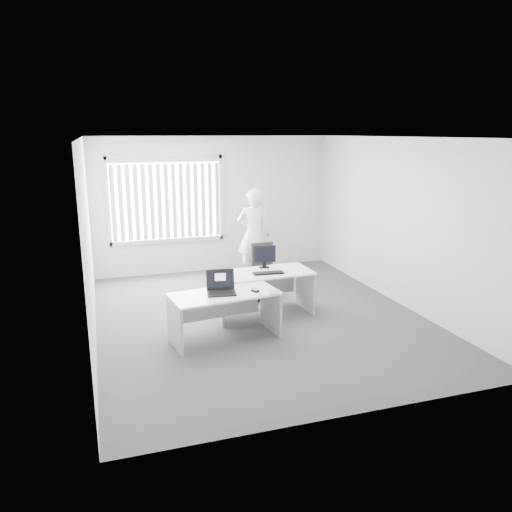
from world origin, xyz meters
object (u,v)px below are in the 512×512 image
object	(u,v)px
person	(254,235)
monitor	(264,257)
desk_far	(263,284)
desk_near	(225,306)
laptop	(221,283)
office_chair	(265,281)

from	to	relation	value
person	monitor	distance (m)	1.72
desk_far	person	bearing A→B (deg)	73.78
person	monitor	world-z (taller)	person
desk_near	laptop	world-z (taller)	laptop
desk_near	person	xyz separation A→B (m)	(1.29, 2.68, 0.42)
desk_far	laptop	size ratio (longest dim) A/B	4.01
desk_near	person	world-z (taller)	person
desk_near	office_chair	bearing A→B (deg)	46.47
desk_far	monitor	distance (m)	0.46
desk_near	laptop	distance (m)	0.35
monitor	person	bearing A→B (deg)	88.00
person	laptop	bearing A→B (deg)	83.48
office_chair	monitor	size ratio (longest dim) A/B	2.61
laptop	desk_near	bearing A→B (deg)	38.82
desk_near	monitor	xyz separation A→B (m)	(0.93, 1.00, 0.41)
desk_near	monitor	distance (m)	1.43
desk_far	laptop	xyz separation A→B (m)	(-0.87, -0.80, 0.32)
desk_far	office_chair	world-z (taller)	office_chair
office_chair	person	world-z (taller)	person
desk_far	monitor	xyz separation A→B (m)	(0.11, 0.23, 0.39)
desk_near	person	bearing A→B (deg)	56.70
monitor	desk_far	bearing A→B (deg)	-104.11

